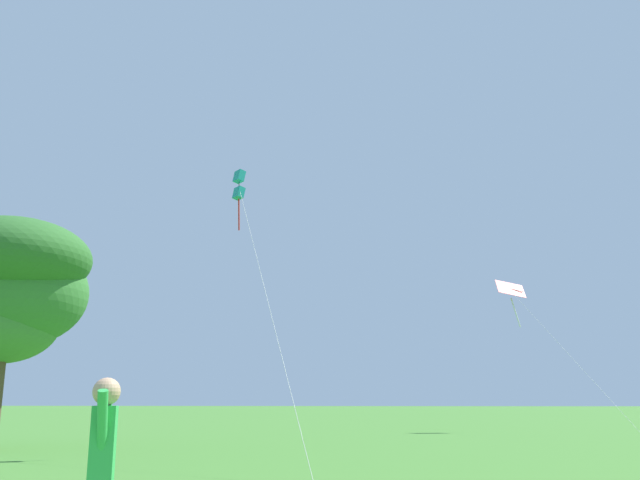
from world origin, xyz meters
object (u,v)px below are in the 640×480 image
at_px(kite_black_large, 16,271).
at_px(tree_left_oak, 13,288).
at_px(person_in_blue_jacket, 102,462).
at_px(kite_teal_box, 240,188).
at_px(kite_red_high, 514,296).

distance_m(kite_black_large, tree_left_oak, 9.13).
bearing_deg(person_in_blue_jacket, kite_black_large, 121.96).
distance_m(person_in_blue_jacket, tree_left_oak, 20.43).
bearing_deg(kite_black_large, kite_teal_box, -35.85).
distance_m(kite_black_large, person_in_blue_jacket, 29.55).
relative_size(kite_red_high, tree_left_oak, 1.23).
relative_size(kite_red_high, person_in_blue_jacket, 5.35).
height_order(kite_black_large, person_in_blue_jacket, kite_black_large).
bearing_deg(kite_black_large, person_in_blue_jacket, -58.04).
bearing_deg(kite_teal_box, person_in_blue_jacket, -81.32).
xyz_separation_m(kite_teal_box, person_in_blue_jacket, (2.30, -15.09, -7.35)).
bearing_deg(kite_red_high, kite_black_large, -162.05).
bearing_deg(kite_teal_box, kite_black_large, 144.15).
bearing_deg(person_in_blue_jacket, tree_left_oak, 122.86).
xyz_separation_m(kite_teal_box, kite_black_large, (-12.95, 9.36, -0.78)).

